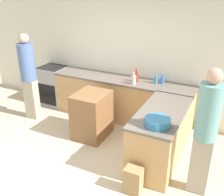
% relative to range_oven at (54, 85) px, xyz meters
% --- Properties ---
extents(ground_plane, '(14.00, 14.00, 0.00)m').
position_rel_range_oven_xyz_m(ground_plane, '(1.84, -1.84, -0.46)').
color(ground_plane, beige).
extents(wall_back, '(8.00, 0.06, 2.70)m').
position_rel_range_oven_xyz_m(wall_back, '(1.84, 0.32, 0.89)').
color(wall_back, silver).
rests_on(wall_back, ground_plane).
extents(counter_back, '(3.04, 0.64, 0.91)m').
position_rel_range_oven_xyz_m(counter_back, '(1.84, -0.01, -0.00)').
color(counter_back, tan).
rests_on(counter_back, ground_plane).
extents(counter_peninsula, '(0.69, 1.55, 0.91)m').
position_rel_range_oven_xyz_m(counter_peninsula, '(3.01, -1.07, -0.00)').
color(counter_peninsula, tan).
rests_on(counter_peninsula, ground_plane).
extents(range_oven, '(0.62, 0.59, 0.92)m').
position_rel_range_oven_xyz_m(range_oven, '(0.00, 0.00, 0.00)').
color(range_oven, '#ADADB2').
rests_on(range_oven, ground_plane).
extents(island_table, '(0.58, 0.68, 0.89)m').
position_rel_range_oven_xyz_m(island_table, '(1.62, -0.93, -0.02)').
color(island_table, brown).
rests_on(island_table, ground_plane).
extents(mixing_bowl, '(0.37, 0.37, 0.12)m').
position_rel_range_oven_xyz_m(mixing_bowl, '(3.08, -1.56, 0.51)').
color(mixing_bowl, teal).
rests_on(mixing_bowl, counter_peninsula).
extents(water_bottle_blue, '(0.08, 0.08, 0.19)m').
position_rel_range_oven_xyz_m(water_bottle_blue, '(2.65, 0.11, 0.52)').
color(water_bottle_blue, '#386BB7').
rests_on(water_bottle_blue, counter_back).
extents(dish_soap_bottle, '(0.06, 0.06, 0.22)m').
position_rel_range_oven_xyz_m(dish_soap_bottle, '(2.54, 0.05, 0.54)').
color(dish_soap_bottle, '#338CBF').
rests_on(dish_soap_bottle, counter_back).
extents(hot_sauce_bottle, '(0.08, 0.08, 0.27)m').
position_rel_range_oven_xyz_m(hot_sauce_bottle, '(2.15, -0.02, 0.56)').
color(hot_sauce_bottle, red).
rests_on(hot_sauce_bottle, counter_back).
extents(vinegar_bottle_clear, '(0.09, 0.09, 0.24)m').
position_rel_range_oven_xyz_m(vinegar_bottle_clear, '(2.16, -0.17, 0.54)').
color(vinegar_bottle_clear, silver).
rests_on(vinegar_bottle_clear, counter_back).
extents(person_by_range, '(0.32, 0.32, 1.85)m').
position_rel_range_oven_xyz_m(person_by_range, '(0.08, -0.86, 0.55)').
color(person_by_range, '#ADA38E').
rests_on(person_by_range, ground_plane).
extents(person_at_peninsula, '(0.29, 0.29, 1.84)m').
position_rel_range_oven_xyz_m(person_at_peninsula, '(3.72, -1.55, 0.56)').
color(person_at_peninsula, '#ADA38E').
rests_on(person_at_peninsula, ground_plane).
extents(paper_bag, '(0.25, 0.19, 0.40)m').
position_rel_range_oven_xyz_m(paper_bag, '(2.91, -1.99, -0.26)').
color(paper_bag, '#A88456').
rests_on(paper_bag, ground_plane).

